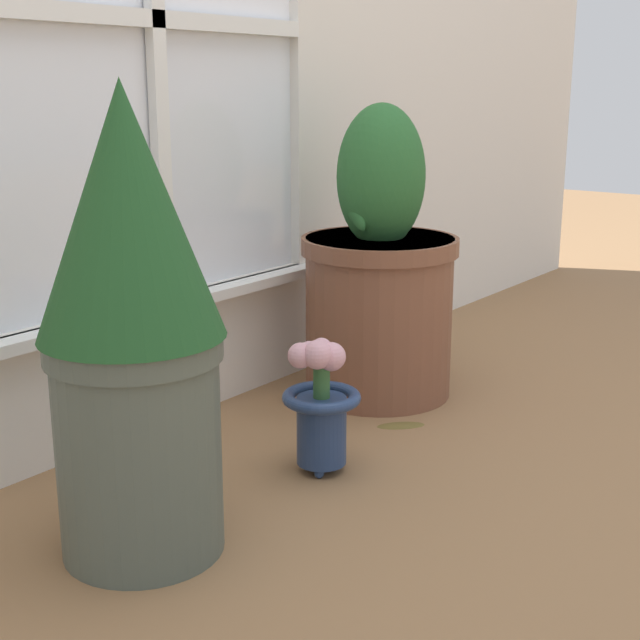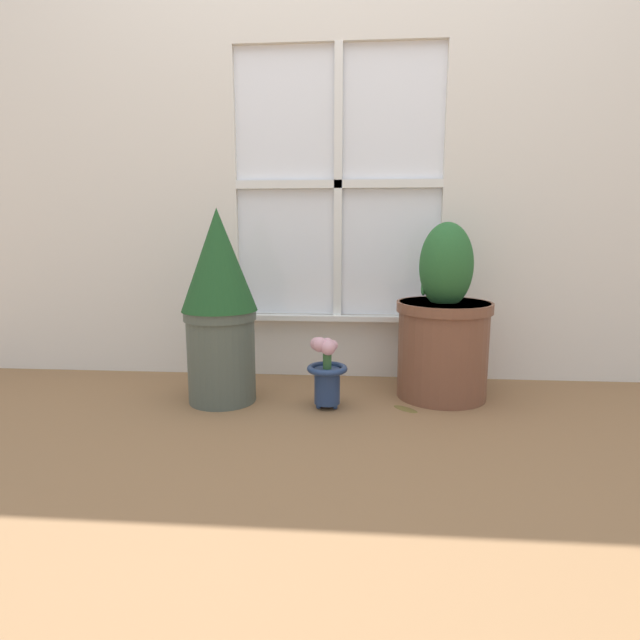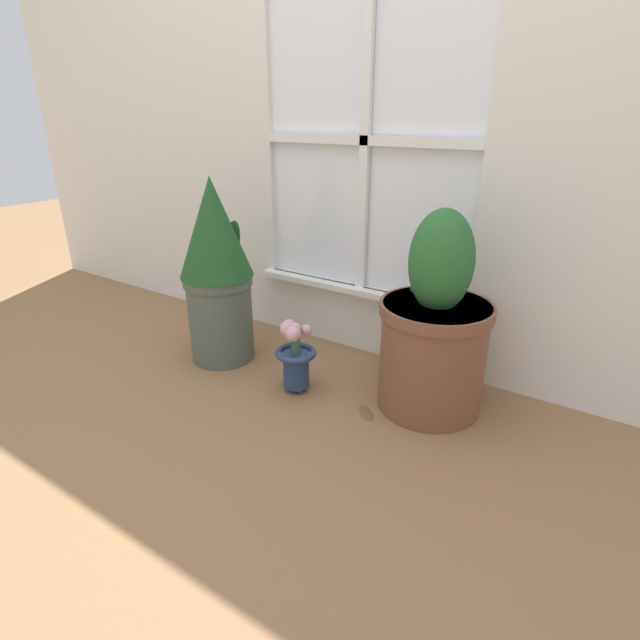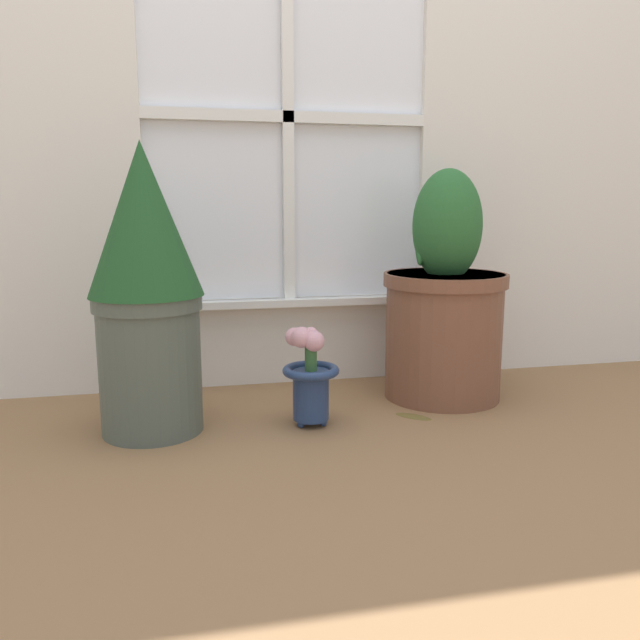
# 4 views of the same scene
# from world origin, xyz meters

# --- Properties ---
(ground_plane) EXTENTS (10.00, 10.00, 0.00)m
(ground_plane) POSITION_xyz_m (0.00, 0.00, 0.00)
(ground_plane) COLOR olive
(potted_plant_left) EXTENTS (0.29, 0.29, 0.76)m
(potted_plant_left) POSITION_xyz_m (-0.44, 0.13, 0.40)
(potted_plant_left) COLOR #4C564C
(potted_plant_left) RESTS_ON ground_plane
(potted_plant_right) EXTENTS (0.38, 0.38, 0.71)m
(potted_plant_right) POSITION_xyz_m (0.44, 0.26, 0.28)
(potted_plant_right) COLOR brown
(potted_plant_right) RESTS_ON ground_plane
(flower_vase) EXTENTS (0.16, 0.16, 0.28)m
(flower_vase) POSITION_xyz_m (-0.02, 0.08, 0.14)
(flower_vase) COLOR navy
(flower_vase) RESTS_ON ground_plane
(fallen_leaf) EXTENTS (0.11, 0.11, 0.01)m
(fallen_leaf) POSITION_xyz_m (0.28, 0.09, 0.00)
(fallen_leaf) COLOR brown
(fallen_leaf) RESTS_ON ground_plane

